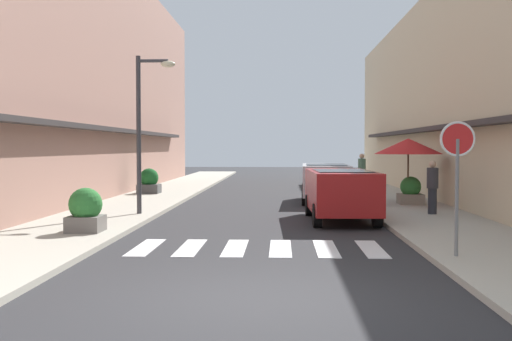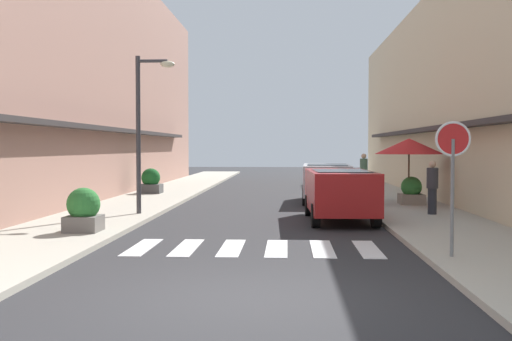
{
  "view_description": "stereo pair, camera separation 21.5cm",
  "coord_description": "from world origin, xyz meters",
  "px_view_note": "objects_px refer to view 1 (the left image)",
  "views": [
    {
      "loc": [
        0.49,
        -8.31,
        2.12
      ],
      "look_at": [
        -0.35,
        11.67,
        1.35
      ],
      "focal_mm": 42.46,
      "sensor_mm": 36.0,
      "label": 1
    },
    {
      "loc": [
        0.7,
        -8.3,
        2.12
      ],
      "look_at": [
        -0.35,
        11.67,
        1.35
      ],
      "focal_mm": 42.46,
      "sensor_mm": 36.0,
      "label": 2
    }
  ],
  "objects_px": {
    "parked_car_near": "(341,189)",
    "round_street_sign": "(457,153)",
    "pedestrian_walking_near": "(433,186)",
    "planter_corner": "(86,211)",
    "parked_car_mid": "(325,178)",
    "pedestrian_walking_far": "(362,172)",
    "street_lamp": "(145,116)",
    "cafe_umbrella": "(408,146)",
    "planter_far": "(149,182)",
    "planter_midblock": "(411,192)"
  },
  "relations": [
    {
      "from": "planter_midblock",
      "to": "pedestrian_walking_far",
      "type": "bearing_deg",
      "value": 100.09
    },
    {
      "from": "round_street_sign",
      "to": "planter_corner",
      "type": "distance_m",
      "value": 8.5
    },
    {
      "from": "parked_car_near",
      "to": "cafe_umbrella",
      "type": "xyz_separation_m",
      "value": [
        2.76,
        4.11,
        1.23
      ]
    },
    {
      "from": "street_lamp",
      "to": "cafe_umbrella",
      "type": "relative_size",
      "value": 1.99
    },
    {
      "from": "pedestrian_walking_far",
      "to": "planter_far",
      "type": "bearing_deg",
      "value": 7.29
    },
    {
      "from": "planter_corner",
      "to": "planter_far",
      "type": "xyz_separation_m",
      "value": [
        -1.12,
        11.98,
        -0.01
      ]
    },
    {
      "from": "planter_midblock",
      "to": "pedestrian_walking_near",
      "type": "xyz_separation_m",
      "value": [
        -0.04,
        -3.23,
        0.4
      ]
    },
    {
      "from": "parked_car_mid",
      "to": "pedestrian_walking_far",
      "type": "height_order",
      "value": "pedestrian_walking_far"
    },
    {
      "from": "planter_far",
      "to": "pedestrian_walking_near",
      "type": "distance_m",
      "value": 12.92
    },
    {
      "from": "parked_car_near",
      "to": "pedestrian_walking_near",
      "type": "bearing_deg",
      "value": 18.4
    },
    {
      "from": "parked_car_near",
      "to": "pedestrian_walking_near",
      "type": "relative_size",
      "value": 2.66
    },
    {
      "from": "parked_car_near",
      "to": "parked_car_mid",
      "type": "xyz_separation_m",
      "value": [
        -0.0,
        5.98,
        0.0
      ]
    },
    {
      "from": "cafe_umbrella",
      "to": "pedestrian_walking_far",
      "type": "xyz_separation_m",
      "value": [
        -0.87,
        5.59,
        -1.12
      ]
    },
    {
      "from": "street_lamp",
      "to": "round_street_sign",
      "type": "bearing_deg",
      "value": -43.13
    },
    {
      "from": "cafe_umbrella",
      "to": "round_street_sign",
      "type": "bearing_deg",
      "value": -96.9
    },
    {
      "from": "planter_midblock",
      "to": "parked_car_mid",
      "type": "bearing_deg",
      "value": 147.71
    },
    {
      "from": "planter_corner",
      "to": "parked_car_near",
      "type": "bearing_deg",
      "value": 27.07
    },
    {
      "from": "parked_car_near",
      "to": "parked_car_mid",
      "type": "relative_size",
      "value": 0.98
    },
    {
      "from": "pedestrian_walking_far",
      "to": "street_lamp",
      "type": "bearing_deg",
      "value": 50.96
    },
    {
      "from": "parked_car_mid",
      "to": "planter_far",
      "type": "height_order",
      "value": "parked_car_mid"
    },
    {
      "from": "planter_midblock",
      "to": "planter_far",
      "type": "distance_m",
      "value": 11.3
    },
    {
      "from": "planter_far",
      "to": "round_street_sign",
      "type": "bearing_deg",
      "value": -58.88
    },
    {
      "from": "parked_car_mid",
      "to": "cafe_umbrella",
      "type": "xyz_separation_m",
      "value": [
        2.76,
        -1.88,
        1.23
      ]
    },
    {
      "from": "planter_corner",
      "to": "planter_far",
      "type": "height_order",
      "value": "planter_far"
    },
    {
      "from": "street_lamp",
      "to": "planter_midblock",
      "type": "bearing_deg",
      "value": 21.84
    },
    {
      "from": "planter_far",
      "to": "cafe_umbrella",
      "type": "bearing_deg",
      "value": -24.37
    },
    {
      "from": "pedestrian_walking_far",
      "to": "round_street_sign",
      "type": "bearing_deg",
      "value": 90.09
    },
    {
      "from": "street_lamp",
      "to": "pedestrian_walking_near",
      "type": "distance_m",
      "value": 8.88
    },
    {
      "from": "planter_corner",
      "to": "street_lamp",
      "type": "bearing_deg",
      "value": 81.96
    },
    {
      "from": "parked_car_mid",
      "to": "pedestrian_walking_near",
      "type": "height_order",
      "value": "pedestrian_walking_near"
    },
    {
      "from": "parked_car_mid",
      "to": "pedestrian_walking_near",
      "type": "xyz_separation_m",
      "value": [
        2.83,
        -5.04,
        0.03
      ]
    },
    {
      "from": "parked_car_mid",
      "to": "cafe_umbrella",
      "type": "relative_size",
      "value": 1.83
    },
    {
      "from": "parked_car_near",
      "to": "round_street_sign",
      "type": "relative_size",
      "value": 1.72
    },
    {
      "from": "round_street_sign",
      "to": "pedestrian_walking_near",
      "type": "height_order",
      "value": "round_street_sign"
    },
    {
      "from": "cafe_umbrella",
      "to": "pedestrian_walking_far",
      "type": "distance_m",
      "value": 5.77
    },
    {
      "from": "pedestrian_walking_far",
      "to": "pedestrian_walking_near",
      "type": "bearing_deg",
      "value": 97.59
    },
    {
      "from": "cafe_umbrella",
      "to": "pedestrian_walking_far",
      "type": "height_order",
      "value": "cafe_umbrella"
    },
    {
      "from": "parked_car_mid",
      "to": "pedestrian_walking_far",
      "type": "distance_m",
      "value": 4.17
    },
    {
      "from": "cafe_umbrella",
      "to": "pedestrian_walking_near",
      "type": "xyz_separation_m",
      "value": [
        0.07,
        -3.17,
        -1.19
      ]
    },
    {
      "from": "pedestrian_walking_near",
      "to": "planter_far",
      "type": "bearing_deg",
      "value": 31.83
    },
    {
      "from": "parked_car_near",
      "to": "pedestrian_walking_far",
      "type": "xyz_separation_m",
      "value": [
        1.88,
        9.7,
        0.11
      ]
    },
    {
      "from": "parked_car_near",
      "to": "cafe_umbrella",
      "type": "height_order",
      "value": "cafe_umbrella"
    },
    {
      "from": "planter_midblock",
      "to": "pedestrian_walking_far",
      "type": "height_order",
      "value": "pedestrian_walking_far"
    },
    {
      "from": "street_lamp",
      "to": "planter_corner",
      "type": "relative_size",
      "value": 4.53
    },
    {
      "from": "cafe_umbrella",
      "to": "pedestrian_walking_near",
      "type": "relative_size",
      "value": 1.49
    },
    {
      "from": "parked_car_mid",
      "to": "round_street_sign",
      "type": "distance_m",
      "value": 12.27
    },
    {
      "from": "parked_car_mid",
      "to": "cafe_umbrella",
      "type": "height_order",
      "value": "cafe_umbrella"
    },
    {
      "from": "planter_far",
      "to": "pedestrian_walking_far",
      "type": "distance_m",
      "value": 9.41
    },
    {
      "from": "street_lamp",
      "to": "pedestrian_walking_near",
      "type": "relative_size",
      "value": 2.96
    },
    {
      "from": "parked_car_near",
      "to": "planter_corner",
      "type": "bearing_deg",
      "value": -152.93
    }
  ]
}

